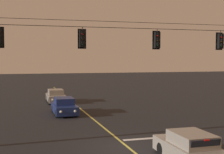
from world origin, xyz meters
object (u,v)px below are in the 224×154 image
traffic_light_right_inner (221,41)px  car_waiting_near_lane (191,149)px  traffic_light_centre (157,40)px  car_oncoming_lead (64,106)px  car_oncoming_trailing (56,96)px  traffic_light_left_inner (82,39)px

traffic_light_right_inner → car_waiting_near_lane: traffic_light_right_inner is taller
traffic_light_centre → car_oncoming_lead: traffic_light_centre is taller
car_oncoming_lead → traffic_light_centre: bearing=-64.5°
traffic_light_centre → car_oncoming_trailing: bearing=104.2°
traffic_light_right_inner → car_oncoming_trailing: traffic_light_right_inner is taller
traffic_light_centre → car_waiting_near_lane: size_ratio=0.28×
car_oncoming_trailing → traffic_light_right_inner: bearing=-62.8°
traffic_light_right_inner → car_waiting_near_lane: size_ratio=0.28×
traffic_light_left_inner → traffic_light_right_inner: size_ratio=1.00×
traffic_light_left_inner → traffic_light_centre: (4.54, 0.00, 0.00)m
car_oncoming_lead → car_waiting_near_lane: bearing=-75.7°
car_oncoming_trailing → car_waiting_near_lane: bearing=-80.8°
traffic_light_right_inner → car_oncoming_trailing: 19.56m
car_oncoming_lead → car_oncoming_trailing: same height
car_waiting_near_lane → car_oncoming_lead: (-3.69, 14.44, -0.00)m
traffic_light_centre → car_waiting_near_lane: bearing=-97.4°
traffic_light_centre → car_waiting_near_lane: traffic_light_centre is taller
traffic_light_centre → car_oncoming_lead: (-4.37, 9.17, -5.14)m
traffic_light_right_inner → car_oncoming_lead: size_ratio=0.28×
traffic_light_left_inner → car_oncoming_trailing: bearing=89.0°
traffic_light_left_inner → car_waiting_near_lane: size_ratio=0.28×
traffic_light_left_inner → car_oncoming_trailing: size_ratio=0.28×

